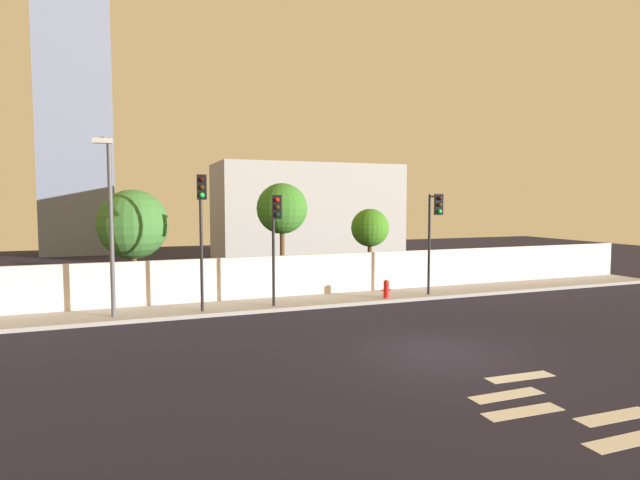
% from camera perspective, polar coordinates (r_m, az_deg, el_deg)
% --- Properties ---
extents(ground_plane, '(80.00, 80.00, 0.00)m').
position_cam_1_polar(ground_plane, '(15.38, 12.94, -12.14)').
color(ground_plane, black).
extents(sidewalk, '(36.00, 2.40, 0.15)m').
position_cam_1_polar(sidewalk, '(22.44, 1.10, -6.66)').
color(sidewalk, '#9F9F9F').
rests_on(sidewalk, ground).
extents(perimeter_wall, '(36.00, 0.18, 1.80)m').
position_cam_1_polar(perimeter_wall, '(23.47, -0.09, -3.77)').
color(perimeter_wall, silver).
rests_on(perimeter_wall, sidewalk).
extents(crosswalk_marking, '(3.36, 3.88, 0.01)m').
position_cam_1_polar(crosswalk_marking, '(12.46, 24.46, -16.34)').
color(crosswalk_marking, silver).
rests_on(crosswalk_marking, ground).
extents(traffic_light_left, '(0.36, 1.10, 5.14)m').
position_cam_1_polar(traffic_light_left, '(19.53, -12.96, 2.79)').
color(traffic_light_left, black).
rests_on(traffic_light_left, sidewalk).
extents(traffic_light_center, '(0.37, 1.21, 4.42)m').
position_cam_1_polar(traffic_light_center, '(20.04, -4.96, 1.55)').
color(traffic_light_center, black).
rests_on(traffic_light_center, sidewalk).
extents(traffic_light_right, '(0.38, 1.16, 4.50)m').
position_cam_1_polar(traffic_light_right, '(23.13, 12.52, 1.94)').
color(traffic_light_right, black).
rests_on(traffic_light_right, sidewalk).
extents(street_lamp_curbside, '(0.62, 1.76, 6.30)m').
position_cam_1_polar(street_lamp_curbside, '(19.74, -22.19, 2.68)').
color(street_lamp_curbside, '#4C4C51').
rests_on(street_lamp_curbside, sidewalk).
extents(fire_hydrant, '(0.44, 0.26, 0.79)m').
position_cam_1_polar(fire_hydrant, '(22.67, 7.32, -5.30)').
color(fire_hydrant, red).
rests_on(fire_hydrant, sidewalk).
extents(roadside_tree_leftmost, '(2.94, 2.94, 4.84)m').
position_cam_1_polar(roadside_tree_leftmost, '(23.28, -19.96, 1.61)').
color(roadside_tree_leftmost, brown).
rests_on(roadside_tree_leftmost, ground).
extents(roadside_tree_midleft, '(2.39, 2.39, 5.20)m').
position_cam_1_polar(roadside_tree_midleft, '(24.30, -4.21, 3.42)').
color(roadside_tree_midleft, brown).
rests_on(roadside_tree_midleft, ground).
extents(roadside_tree_midright, '(1.91, 1.91, 3.98)m').
position_cam_1_polar(roadside_tree_midright, '(26.04, 5.54, 1.29)').
color(roadside_tree_midright, brown).
rests_on(roadside_tree_midright, ground).
extents(low_building_distant, '(13.18, 6.00, 7.03)m').
position_cam_1_polar(low_building_distant, '(37.91, -1.45, 2.99)').
color(low_building_distant, '#A3A3A3').
rests_on(low_building_distant, ground).
extents(tower_on_skyline, '(5.61, 5.00, 31.58)m').
position_cam_1_polar(tower_on_skyline, '(49.19, -25.49, 17.28)').
color(tower_on_skyline, slate).
rests_on(tower_on_skyline, ground).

